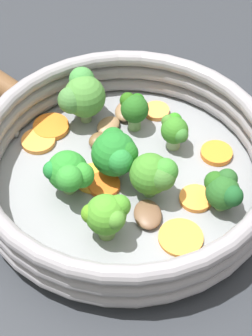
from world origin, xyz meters
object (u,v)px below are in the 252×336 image
object	(u,v)px
carrot_slice_0	(93,178)
broccoli_floret_3	(107,215)
broccoli_floret_0	(116,153)
broccoli_floret_4	(134,108)
skillet	(126,182)
mushroom_piece_0	(148,214)
carrot_slice_3	(157,111)
broccoli_floret_6	(223,190)
broccoli_floret_1	(155,174)
carrot_slice_1	(51,127)
broccoli_floret_2	(175,130)
carrot_slice_5	(216,153)
carrot_slice_2	(104,185)
mushroom_piece_1	(109,125)
broccoli_floret_5	(69,175)
carrot_slice_6	(181,237)
carrot_slice_7	(38,141)
broccoli_floret_7	(82,95)
carrot_slice_4	(196,198)
mushroom_piece_2	(127,111)
mushroom_piece_3	(97,140)

from	to	relation	value
carrot_slice_0	broccoli_floret_3	xyz separation A→B (m)	(0.00, 0.07, 0.03)
broccoli_floret_0	broccoli_floret_4	bearing A→B (deg)	-119.39
skillet	broccoli_floret_3	bearing A→B (deg)	61.20
broccoli_floret_0	mushroom_piece_0	bearing A→B (deg)	104.26
carrot_slice_3	mushroom_piece_0	size ratio (longest dim) A/B	0.82
broccoli_floret_4	broccoli_floret_6	bearing A→B (deg)	112.04
carrot_slice_0	carrot_slice_3	xyz separation A→B (m)	(-0.09, -0.08, 0.00)
skillet	broccoli_floret_1	world-z (taller)	broccoli_floret_1
carrot_slice_1	broccoli_floret_2	world-z (taller)	broccoli_floret_2
carrot_slice_5	carrot_slice_2	bearing A→B (deg)	5.33
mushroom_piece_0	broccoli_floret_0	bearing A→B (deg)	-75.74
skillet	broccoli_floret_3	size ratio (longest dim) A/B	5.68
skillet	mushroom_piece_1	distance (m)	0.07
broccoli_floret_6	mushroom_piece_0	world-z (taller)	broccoli_floret_6
broccoli_floret_3	broccoli_floret_5	bearing A→B (deg)	-67.29
carrot_slice_6	broccoli_floret_2	xyz separation A→B (m)	(-0.03, -0.11, 0.02)
carrot_slice_3	broccoli_floret_3	xyz separation A→B (m)	(0.09, 0.15, 0.03)
carrot_slice_7	broccoli_floret_7	xyz separation A→B (m)	(-0.05, -0.02, 0.03)
carrot_slice_1	carrot_slice_6	size ratio (longest dim) A/B	0.94
carrot_slice_2	broccoli_floret_7	xyz separation A→B (m)	(-0.00, -0.10, 0.03)
broccoli_floret_0	carrot_slice_5	bearing A→B (deg)	179.70
carrot_slice_5	carrot_slice_4	bearing A→B (deg)	51.17
carrot_slice_3	mushroom_piece_0	bearing A→B (deg)	69.63
carrot_slice_4	broccoli_floret_1	bearing A→B (deg)	-24.23
broccoli_floret_2	broccoli_floret_0	bearing A→B (deg)	19.54
broccoli_floret_7	broccoli_floret_2	bearing A→B (deg)	142.24
carrot_slice_6	broccoli_floret_2	size ratio (longest dim) A/B	1.11
broccoli_floret_3	carrot_slice_7	bearing A→B (deg)	-72.13
carrot_slice_1	carrot_slice_0	bearing A→B (deg)	108.96
carrot_slice_1	mushroom_piece_2	bearing A→B (deg)	-179.63
skillet	carrot_slice_7	size ratio (longest dim) A/B	7.68
skillet	carrot_slice_0	size ratio (longest dim) A/B	7.20
broccoli_floret_6	mushroom_piece_3	size ratio (longest dim) A/B	1.94
broccoli_floret_2	mushroom_piece_0	xyz separation A→B (m)	(0.05, 0.08, -0.02)
carrot_slice_1	mushroom_piece_1	bearing A→B (deg)	165.67
broccoli_floret_2	broccoli_floret_3	distance (m)	0.13
broccoli_floret_3	mushroom_piece_1	distance (m)	0.14
skillet	carrot_slice_7	distance (m)	0.11
broccoli_floret_0	broccoli_floret_7	world-z (taller)	broccoli_floret_7
carrot_slice_3	mushroom_piece_1	world-z (taller)	mushroom_piece_1
broccoli_floret_4	mushroom_piece_2	size ratio (longest dim) A/B	1.26
carrot_slice_1	mushroom_piece_3	world-z (taller)	mushroom_piece_3
mushroom_piece_2	carrot_slice_3	bearing A→B (deg)	170.30
carrot_slice_0	broccoli_floret_6	distance (m)	0.13
broccoli_floret_0	broccoli_floret_4	world-z (taller)	broccoli_floret_0
carrot_slice_2	broccoli_floret_2	xyz separation A→B (m)	(-0.08, -0.04, 0.02)
carrot_slice_7	carrot_slice_5	bearing A→B (deg)	159.48
broccoli_floret_1	mushroom_piece_0	bearing A→B (deg)	60.60
carrot_slice_0	mushroom_piece_0	bearing A→B (deg)	123.12
carrot_slice_3	broccoli_floret_6	distance (m)	0.14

